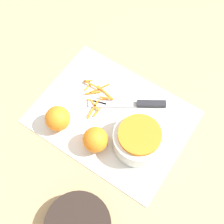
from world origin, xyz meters
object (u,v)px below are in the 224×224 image
at_px(orange_right, 95,140).
at_px(knife, 141,104).
at_px(bowl_speckled, 139,139).
at_px(orange_left, 58,119).

bearing_deg(orange_right, knife, -102.60).
relative_size(knife, orange_right, 2.89).
bearing_deg(knife, orange_right, 44.63).
bearing_deg(orange_right, bowl_speckled, -145.09).
bearing_deg(knife, bowl_speckled, 84.56).
xyz_separation_m(bowl_speckled, orange_right, (0.10, 0.07, -0.00)).
relative_size(bowl_speckled, orange_right, 2.00).
bearing_deg(orange_right, orange_left, 3.48).
height_order(knife, orange_right, orange_right).
height_order(bowl_speckled, orange_left, bowl_speckled).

